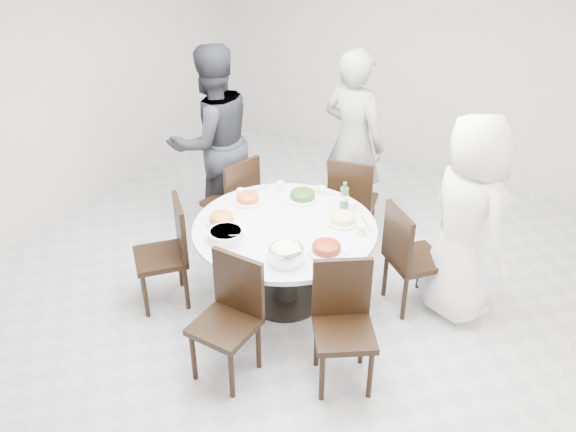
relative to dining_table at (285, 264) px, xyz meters
The scene contains 23 objects.
floor 0.46m from the dining_table, 22.21° to the left, with size 6.00×6.00×0.01m, color #BCBCC2.
wall_back 3.27m from the dining_table, 85.54° to the left, with size 6.00×0.01×2.80m, color beige.
wall_left 2.94m from the dining_table, behind, with size 0.01×6.00×2.80m, color beige.
dining_table is the anchor object (origin of this frame).
chair_ne 1.09m from the dining_table, 28.94° to the left, with size 0.42×0.42×0.95m, color black.
chair_n 1.14m from the dining_table, 86.11° to the left, with size 0.42×0.42×0.95m, color black.
chair_nw 1.05m from the dining_table, 151.66° to the left, with size 0.42×0.42×0.95m, color black.
chair_sw 1.04m from the dining_table, 148.16° to the right, with size 0.42×0.42×0.95m, color black.
chair_s 0.98m from the dining_table, 84.88° to the right, with size 0.42×0.42×0.95m, color black.
chair_se 1.04m from the dining_table, 34.88° to the right, with size 0.42×0.42×0.95m, color black.
diner_right 1.52m from the dining_table, 27.03° to the left, with size 0.85×0.56×1.75m, color white.
diner_middle 1.54m from the dining_table, 93.74° to the left, with size 0.67×0.44×1.85m, color black.
diner_left 1.55m from the dining_table, 150.59° to the left, with size 0.92×0.72×1.89m, color black.
dish_greens 0.62m from the dining_table, 102.01° to the left, with size 0.28×0.28×0.07m, color white.
dish_pale 0.63m from the dining_table, 36.93° to the left, with size 0.26×0.26×0.07m, color white.
dish_orange 0.65m from the dining_table, 160.39° to the left, with size 0.25×0.25×0.07m, color white.
dish_redbrown 0.64m from the dining_table, 19.37° to the right, with size 0.28×0.28×0.07m, color white.
dish_tofu 0.66m from the dining_table, 154.08° to the right, with size 0.25×0.25×0.07m, color white.
rice_bowl 0.66m from the dining_table, 57.62° to the right, with size 0.26×0.26×0.11m, color silver.
soup_bowl 0.65m from the dining_table, 124.52° to the right, with size 0.28×0.28×0.09m, color white.
beverage_bottle 0.77m from the dining_table, 61.92° to the left, with size 0.07×0.07×0.24m, color #29672C.
tea_cups 0.76m from the dining_table, 92.04° to the left, with size 0.07×0.07×0.08m, color white.
chopsticks 0.74m from the dining_table, 88.40° to the left, with size 0.24×0.04×0.01m, color tan, non-canonical shape.
Camera 1 is at (1.95, -3.67, 3.35)m, focal length 38.00 mm.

